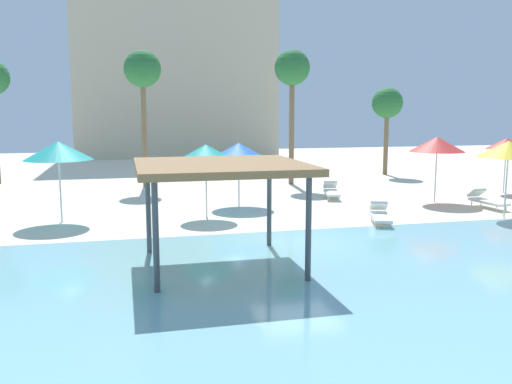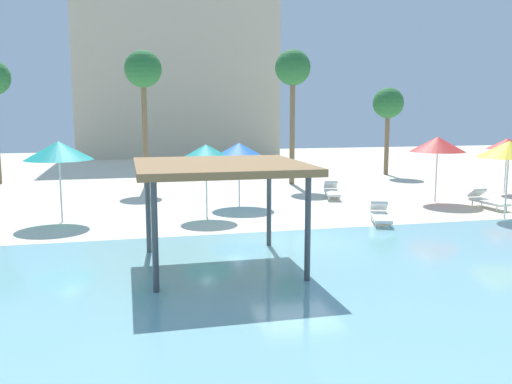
{
  "view_description": "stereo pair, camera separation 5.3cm",
  "coord_description": "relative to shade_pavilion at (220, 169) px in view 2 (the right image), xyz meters",
  "views": [
    {
      "loc": [
        -5.06,
        -15.39,
        3.98
      ],
      "look_at": [
        -0.81,
        2.0,
        1.3
      ],
      "focal_mm": 38.09,
      "sensor_mm": 36.0,
      "label": 1
    },
    {
      "loc": [
        -5.0,
        -15.4,
        3.98
      ],
      "look_at": [
        -0.81,
        2.0,
        1.3
      ],
      "focal_mm": 38.09,
      "sensor_mm": 36.0,
      "label": 2
    }
  ],
  "objects": [
    {
      "name": "lounge_chair_1",
      "position": [
        6.44,
        3.98,
        -2.19
      ],
      "size": [
        1.2,
        1.99,
        0.74
      ],
      "rotation": [
        0.0,
        0.0,
        -1.91
      ],
      "color": "white",
      "rests_on": "ground"
    },
    {
      "name": "beach_umbrella_blue_3",
      "position": [
        2.31,
        8.72,
        -0.2
      ],
      "size": [
        2.5,
        2.5,
        2.67
      ],
      "color": "silver",
      "rests_on": "ground"
    },
    {
      "name": "lagoon_water",
      "position": [
        2.71,
        -3.25,
        -2.5
      ],
      "size": [
        44.0,
        13.5,
        0.04
      ],
      "primitive_type": "cube",
      "color": "#7AB7C1",
      "rests_on": "ground"
    },
    {
      "name": "palm_tree_1",
      "position": [
        6.53,
        14.86,
        3.54
      ],
      "size": [
        1.9,
        1.9,
        7.22
      ],
      "color": "brown",
      "rests_on": "ground"
    },
    {
      "name": "ground_plane",
      "position": [
        2.71,
        2.0,
        -2.52
      ],
      "size": [
        80.0,
        80.0,
        0.0
      ],
      "primitive_type": "plane",
      "color": "beige"
    },
    {
      "name": "palm_tree_2",
      "position": [
        -1.28,
        15.53,
        3.39
      ],
      "size": [
        1.9,
        1.9,
        7.06
      ],
      "color": "brown",
      "rests_on": "ground"
    },
    {
      "name": "shade_pavilion",
      "position": [
        0.0,
        0.0,
        0.0
      ],
      "size": [
        4.18,
        4.18,
        2.69
      ],
      "color": "#42474C",
      "rests_on": "ground"
    },
    {
      "name": "palm_tree_3",
      "position": [
        13.66,
        17.79,
        1.84
      ],
      "size": [
        1.9,
        1.9,
        5.42
      ],
      "color": "brown",
      "rests_on": "ground"
    },
    {
      "name": "beach_umbrella_teal_0",
      "position": [
        -4.61,
        7.0,
        0.06
      ],
      "size": [
        2.41,
        2.41,
        2.92
      ],
      "color": "silver",
      "rests_on": "ground"
    },
    {
      "name": "lounge_chair_2",
      "position": [
        12.18,
        5.91,
        -2.19
      ],
      "size": [
        0.73,
        1.93,
        0.74
      ],
      "rotation": [
        0.0,
        0.0,
        -1.5
      ],
      "color": "white",
      "rests_on": "ground"
    },
    {
      "name": "lounge_chair_3",
      "position": [
        6.9,
        9.82,
        -2.19
      ],
      "size": [
        1.08,
        1.99,
        0.74
      ],
      "rotation": [
        0.0,
        0.0,
        -1.84
      ],
      "color": "white",
      "rests_on": "ground"
    },
    {
      "name": "beach_umbrella_teal_5",
      "position": [
        0.62,
        6.68,
        -0.06
      ],
      "size": [
        2.01,
        2.01,
        2.75
      ],
      "color": "silver",
      "rests_on": "ground"
    },
    {
      "name": "hotel_block_0",
      "position": [
        2.36,
        38.17,
        6.66
      ],
      "size": [
        17.28,
        10.77,
        18.37
      ],
      "primitive_type": "cube",
      "color": "beige",
      "rests_on": "ground"
    },
    {
      "name": "beach_umbrella_red_4",
      "position": [
        10.93,
        7.72,
        0.02
      ],
      "size": [
        2.37,
        2.37,
        2.87
      ],
      "color": "silver",
      "rests_on": "ground"
    },
    {
      "name": "beach_umbrella_yellow_1",
      "position": [
        11.41,
        3.79,
        0.06
      ],
      "size": [
        2.23,
        2.23,
        2.89
      ],
      "color": "silver",
      "rests_on": "ground"
    },
    {
      "name": "beach_umbrella_red_2",
      "position": [
        15.75,
        9.37,
        -0.12
      ],
      "size": [
        1.92,
        1.92,
        2.67
      ],
      "color": "silver",
      "rests_on": "ground"
    }
  ]
}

